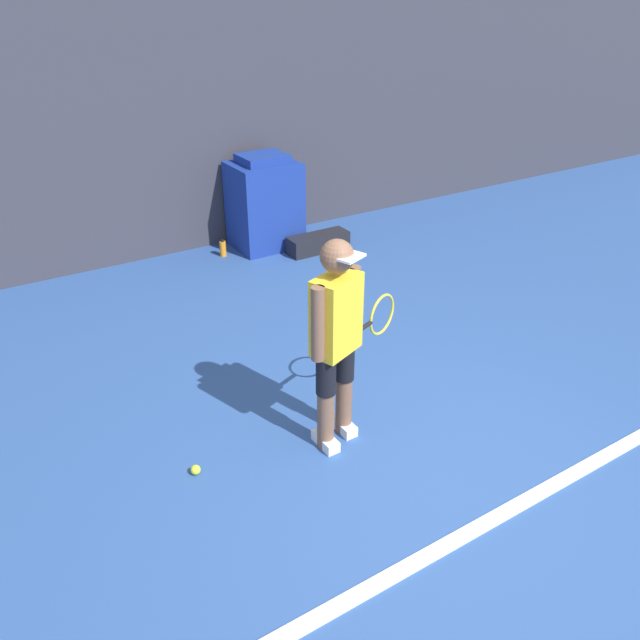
% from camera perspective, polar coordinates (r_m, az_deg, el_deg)
% --- Properties ---
extents(ground_plane, '(24.00, 24.00, 0.00)m').
position_cam_1_polar(ground_plane, '(4.36, 10.79, -14.40)').
color(ground_plane, '#2D5193').
extents(back_wall, '(24.00, 0.10, 2.83)m').
position_cam_1_polar(back_wall, '(7.60, -14.10, 16.12)').
color(back_wall, '#383842').
rests_on(back_wall, ground_plane).
extents(court_baseline, '(21.60, 0.10, 0.01)m').
position_cam_1_polar(court_baseline, '(4.16, 14.88, -17.53)').
color(court_baseline, white).
rests_on(court_baseline, ground_plane).
extents(tennis_player, '(0.93, 0.45, 1.54)m').
position_cam_1_polar(tennis_player, '(4.17, 1.59, -1.49)').
color(tennis_player, brown).
rests_on(tennis_player, ground_plane).
extents(tennis_ball, '(0.07, 0.07, 0.07)m').
position_cam_1_polar(tennis_ball, '(4.41, -11.31, -13.28)').
color(tennis_ball, '#D1E533').
rests_on(tennis_ball, ground_plane).
extents(covered_chair, '(0.79, 0.66, 1.15)m').
position_cam_1_polar(covered_chair, '(7.81, -5.08, 10.58)').
color(covered_chair, navy).
rests_on(covered_chair, ground_plane).
extents(equipment_bag, '(0.78, 0.26, 0.21)m').
position_cam_1_polar(equipment_bag, '(7.76, -0.17, 7.09)').
color(equipment_bag, black).
rests_on(equipment_bag, ground_plane).
extents(water_bottle, '(0.08, 0.08, 0.21)m').
position_cam_1_polar(water_bottle, '(7.70, -8.87, 6.48)').
color(water_bottle, orange).
rests_on(water_bottle, ground_plane).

